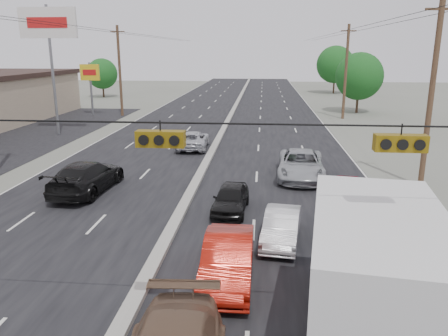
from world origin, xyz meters
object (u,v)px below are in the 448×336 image
Objects in this scene: tree_left_far at (102,74)px; box_truck at (371,281)px; utility_pole_right_b at (431,93)px; tree_right_far at (335,64)px; red_sedan at (228,260)px; queue_car_d at (352,237)px; queue_car_b at (282,227)px; pole_sign_billboard at (49,31)px; oncoming_near at (87,177)px; queue_car_a at (231,199)px; queue_car_e at (351,193)px; oncoming_far at (193,140)px; tree_right_mid at (359,76)px; utility_pole_right_c at (346,71)px; utility_pole_left_c at (120,71)px; queue_car_c at (301,165)px; pole_sign_far at (90,77)px.

tree_left_far is 65.93m from box_truck.
tree_right_far is at bearing 86.36° from utility_pole_right_b.
queue_car_d is (4.34, 2.11, 0.03)m from red_sedan.
queue_car_b is (26.51, -53.07, -3.09)m from tree_left_far.
pole_sign_billboard is 1.37× the size of box_truck.
oncoming_near reaches higher than queue_car_b.
queue_car_e is (5.70, 1.29, 0.04)m from queue_car_a.
oncoming_near is 11.69m from oncoming_far.
red_sedan is (-12.34, -41.24, -3.59)m from tree_right_mid.
utility_pole_right_c is 34.31m from queue_car_b.
oncoming_near is at bearing -179.74° from queue_car_e.
tree_left_far reaches higher than queue_car_b.
utility_pole_right_b is at bearing 29.29° from queue_car_a.
utility_pole_left_c is at bearing 130.09° from queue_car_e.
tree_right_mid is 25.03m from tree_right_far.
queue_car_b is (17.01, -33.07, -4.48)m from utility_pole_left_c.
box_truck is at bearing -101.02° from tree_right_mid.
queue_car_c is (3.69, 5.97, 0.15)m from queue_car_a.
oncoming_near is at bearing 158.75° from queue_car_b.
oncoming_far is at bearing -49.10° from pole_sign_far.
queue_car_b is at bearing -58.19° from pole_sign_far.
pole_sign_far is 39.09m from queue_car_b.
utility_pole_right_b reaches higher than tree_left_far.
oncoming_near is (-18.02, -2.64, -4.28)m from utility_pole_right_b.
pole_sign_far is 1.51× the size of queue_car_e.
oncoming_far is at bearing 133.08° from queue_car_e.
queue_car_c reaches higher than queue_car_e.
queue_car_e is (-4.51, -3.65, -4.43)m from utility_pole_right_b.
utility_pole_right_c is 22.25m from oncoming_far.
queue_car_b is 0.67× the size of queue_car_c.
pole_sign_far is at bearing -51.53° from oncoming_far.
red_sedan reaches higher than oncoming_far.
queue_car_b is (2.22, -3.13, -0.01)m from queue_car_a.
pole_sign_far is at bearing 138.74° from utility_pole_right_b.
queue_car_d is at bearing -61.82° from tree_left_far.
pole_sign_far is at bearing -170.84° from tree_right_mid.
red_sedan is 0.94× the size of oncoming_far.
tree_right_far reaches higher than tree_right_mid.
queue_car_e is (29.99, -48.65, -3.04)m from tree_left_far.
box_truck is at bearing -85.10° from queue_car_c.
utility_pole_right_c is (0.00, 25.00, 0.00)m from utility_pole_right_b.
tree_right_far is 61.67m from oncoming_near.
utility_pole_left_c reaches higher than oncoming_far.
utility_pole_right_b is 37.92m from pole_sign_far.
box_truck is at bearing -91.12° from queue_car_d.
pole_sign_billboard reaches higher than oncoming_far.
queue_car_e is 15.37m from oncoming_far.
box_truck is (22.33, -39.51, -2.39)m from pole_sign_far.
pole_sign_far is (-1.50, 12.00, -4.46)m from pole_sign_billboard.
tree_left_far is at bearing 126.17° from queue_car_e.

